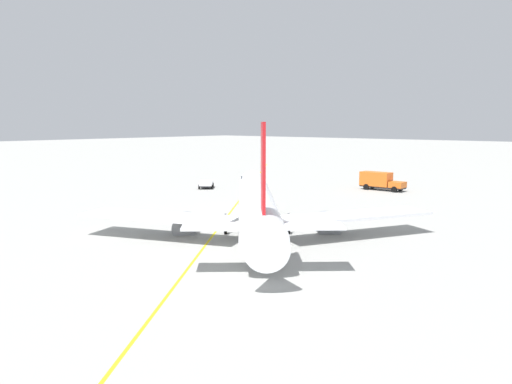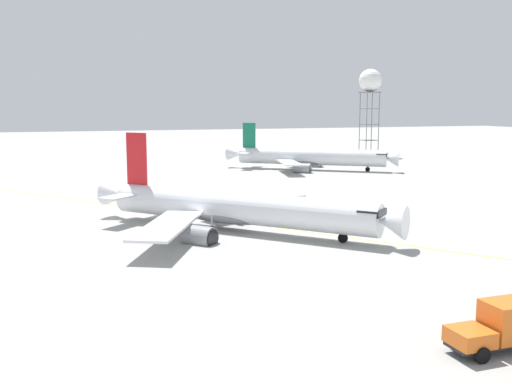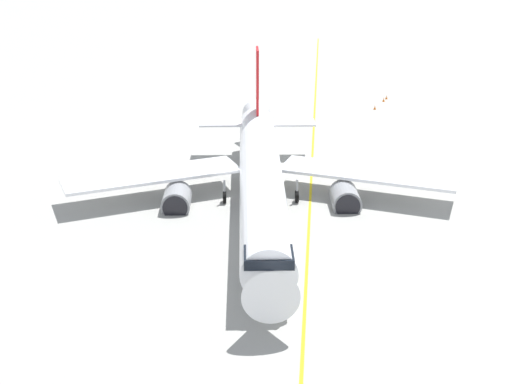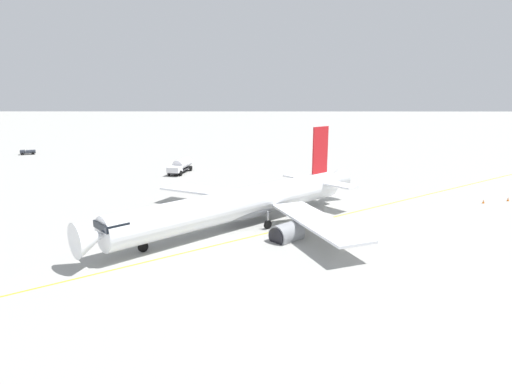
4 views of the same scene
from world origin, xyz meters
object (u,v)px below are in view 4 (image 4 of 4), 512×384
(fuel_tanker_truck, at_px, (181,165))
(safety_cone_near, at_px, (483,201))
(baggage_truck_truck, at_px, (28,152))
(airliner_main, at_px, (243,205))
(safety_cone_mid, at_px, (508,199))

(fuel_tanker_truck, distance_m, safety_cone_near, 55.91)
(baggage_truck_truck, relative_size, safety_cone_near, 7.38)
(airliner_main, xyz_separation_m, fuel_tanker_truck, (-35.07, -14.20, -1.08))
(airliner_main, relative_size, safety_cone_mid, 59.63)
(safety_cone_near, distance_m, safety_cone_mid, 4.74)
(safety_cone_near, xyz_separation_m, safety_cone_mid, (-1.38, 4.53, 0.00))
(airliner_main, relative_size, baggage_truck_truck, 8.08)
(fuel_tanker_truck, bearing_deg, baggage_truck_truck, -107.31)
(baggage_truck_truck, height_order, safety_cone_near, baggage_truck_truck)
(baggage_truck_truck, distance_m, safety_cone_near, 108.39)
(safety_cone_mid, bearing_deg, safety_cone_near, -73.05)
(airliner_main, xyz_separation_m, safety_cone_mid, (-12.13, 40.67, -2.37))
(safety_cone_near, height_order, safety_cone_mid, same)
(baggage_truck_truck, xyz_separation_m, safety_cone_mid, (48.65, 100.68, -0.44))
(fuel_tanker_truck, xyz_separation_m, safety_cone_near, (24.32, 50.33, -1.29))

